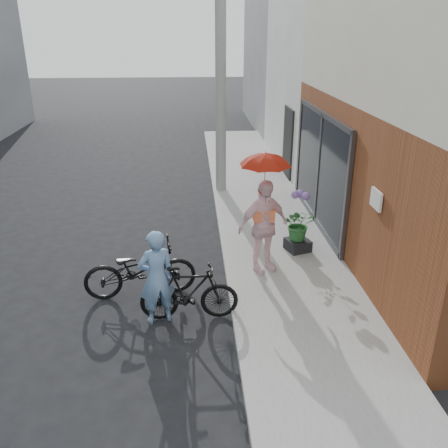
{
  "coord_description": "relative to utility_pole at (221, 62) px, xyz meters",
  "views": [
    {
      "loc": [
        0.32,
        -6.57,
        4.29
      ],
      "look_at": [
        0.85,
        1.09,
        1.1
      ],
      "focal_mm": 38.0,
      "sensor_mm": 36.0,
      "label": 1
    }
  ],
  "objects": [
    {
      "name": "ground",
      "position": [
        -1.1,
        -6.0,
        -3.5
      ],
      "size": [
        80.0,
        80.0,
        0.0
      ],
      "primitive_type": "plane",
      "color": "black",
      "rests_on": "ground"
    },
    {
      "name": "sidewalk",
      "position": [
        1.0,
        -4.0,
        -3.44
      ],
      "size": [
        2.2,
        24.0,
        0.12
      ],
      "primitive_type": "cube",
      "color": "gray",
      "rests_on": "ground"
    },
    {
      "name": "curb",
      "position": [
        -0.16,
        -4.0,
        -3.44
      ],
      "size": [
        0.12,
        24.0,
        0.12
      ],
      "primitive_type": "cube",
      "color": "#9E9E99",
      "rests_on": "ground"
    },
    {
      "name": "plaster_building",
      "position": [
        6.1,
        3.0,
        0.0
      ],
      "size": [
        8.0,
        6.0,
        7.0
      ],
      "primitive_type": "cube",
      "color": "white",
      "rests_on": "ground"
    },
    {
      "name": "east_building_far",
      "position": [
        6.1,
        10.0,
        0.0
      ],
      "size": [
        8.0,
        8.0,
        7.0
      ],
      "primitive_type": "cube",
      "color": "slate",
      "rests_on": "ground"
    },
    {
      "name": "utility_pole",
      "position": [
        0.0,
        0.0,
        0.0
      ],
      "size": [
        0.28,
        0.28,
        7.0
      ],
      "primitive_type": "cylinder",
      "color": "#9E9E99",
      "rests_on": "ground"
    },
    {
      "name": "officer",
      "position": [
        -1.37,
        -6.18,
        -2.73
      ],
      "size": [
        0.66,
        0.54,
        1.55
      ],
      "primitive_type": "imported",
      "rotation": [
        0.0,
        0.0,
        3.48
      ],
      "color": "#6B91BF",
      "rests_on": "ground"
    },
    {
      "name": "bike_left",
      "position": [
        -1.72,
        -5.37,
        -3.0
      ],
      "size": [
        1.96,
        0.92,
        0.99
      ],
      "primitive_type": "imported",
      "rotation": [
        0.0,
        0.0,
        1.71
      ],
      "color": "black",
      "rests_on": "ground"
    },
    {
      "name": "bike_right",
      "position": [
        -0.89,
        -6.14,
        -3.04
      ],
      "size": [
        1.55,
        0.44,
        0.93
      ],
      "primitive_type": "imported",
      "rotation": [
        0.0,
        0.0,
        1.57
      ],
      "color": "black",
      "rests_on": "ground"
    },
    {
      "name": "kimono_woman",
      "position": [
        0.46,
        -4.81,
        -2.51
      ],
      "size": [
        1.1,
        0.81,
        1.74
      ],
      "primitive_type": "imported",
      "rotation": [
        0.0,
        0.0,
        0.43
      ],
      "color": "#FFD5DE",
      "rests_on": "sidewalk"
    },
    {
      "name": "parasol",
      "position": [
        0.46,
        -4.81,
        -1.26
      ],
      "size": [
        0.85,
        0.85,
        0.75
      ],
      "primitive_type": "imported",
      "color": "red",
      "rests_on": "kimono_woman"
    },
    {
      "name": "planter",
      "position": [
        1.3,
        -4.02,
        -3.27
      ],
      "size": [
        0.55,
        0.55,
        0.23
      ],
      "primitive_type": "cube",
      "rotation": [
        0.0,
        0.0,
        0.32
      ],
      "color": "black",
      "rests_on": "sidewalk"
    },
    {
      "name": "potted_plant",
      "position": [
        1.3,
        -4.02,
        -2.82
      ],
      "size": [
        0.61,
        0.52,
        0.67
      ],
      "primitive_type": "imported",
      "color": "#27612B",
      "rests_on": "planter"
    }
  ]
}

